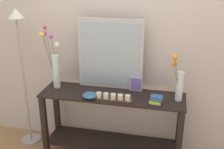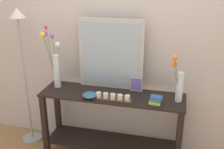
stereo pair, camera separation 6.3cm
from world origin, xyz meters
name	(u,v)px [view 1 (the left image)]	position (x,y,z in m)	size (l,w,h in m)	color
wall_back	(119,34)	(0.00, 0.33, 1.35)	(6.40, 0.08, 2.70)	beige
console_table	(112,120)	(0.00, 0.00, 0.48)	(1.52, 0.42, 0.78)	black
mirror_leaning	(110,54)	(-0.06, 0.18, 1.17)	(0.70, 0.03, 0.76)	#B7B2AD
tall_vase_left	(54,63)	(-0.65, 0.05, 1.07)	(0.16, 0.25, 0.70)	silver
vase_right	(179,82)	(0.67, 0.00, 0.99)	(0.13, 0.13, 0.50)	silver
candle_tray	(113,97)	(0.04, -0.13, 0.81)	(0.39, 0.09, 0.07)	#472D1C
picture_frame_small	(136,84)	(0.23, 0.14, 0.86)	(0.14, 0.01, 0.16)	#B7B2AD
decorative_bowl	(90,95)	(-0.20, -0.14, 0.82)	(0.15, 0.15, 0.06)	#2D5B84
book_stack	(156,100)	(0.47, -0.12, 0.83)	(0.13, 0.10, 0.09)	#2D519E
floor_lamp	(21,56)	(-1.06, 0.08, 1.10)	(0.24, 0.24, 1.63)	#9E9EA3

